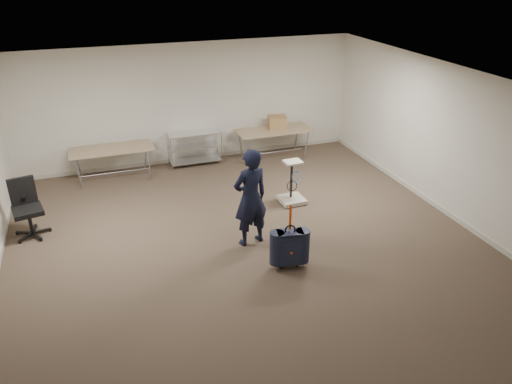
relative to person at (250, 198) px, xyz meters
name	(u,v)px	position (x,y,z in m)	size (l,w,h in m)	color
ground	(253,254)	(-0.09, -0.37, -0.87)	(9.00, 9.00, 0.00)	#4D402F
room_shell	(229,215)	(-0.09, 1.01, -0.82)	(8.00, 9.00, 9.00)	beige
folding_table_left	(112,150)	(-1.99, 3.58, -0.19)	(1.80, 0.75, 0.73)	#93815A
folding_table_right	(274,132)	(1.81, 3.58, -0.19)	(1.80, 0.75, 0.73)	#93815A
wire_shelf	(195,147)	(-0.09, 3.83, -0.43)	(1.22, 0.47, 0.80)	silver
person	(250,198)	(0.00, 0.00, 0.00)	(0.63, 0.42, 1.74)	black
suitcase	(290,247)	(0.33, -0.95, -0.49)	(0.45, 0.31, 1.12)	#161F32
office_chair	(29,219)	(-3.62, 1.56, -0.55)	(0.63, 0.63, 1.05)	black
equipment_cart	(292,192)	(1.29, 1.19, -0.63)	(0.51, 0.51, 0.90)	beige
cardboard_box	(277,122)	(1.92, 3.64, 0.02)	(0.42, 0.32, 0.32)	#967146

